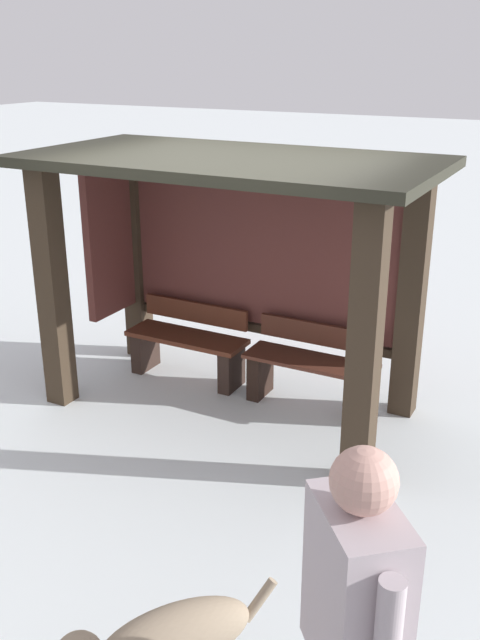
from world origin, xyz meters
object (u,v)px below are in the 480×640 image
bench_left_inside (188,345)px  person_walking (353,626)px  bench_center_inside (311,371)px  bus_shelter (229,229)px

bench_left_inside → person_walking: bearing=-50.4°
bench_center_inside → bench_left_inside: bearing=-179.9°
bench_center_inside → person_walking: (1.54, -3.40, 0.71)m
bench_center_inside → person_walking: bearing=-65.7°
bus_shelter → bench_left_inside: 1.37m
bus_shelter → bench_left_inside: bearing=162.3°
bus_shelter → person_walking: size_ratio=1.88×
bench_center_inside → person_walking: person_walking is taller
bench_left_inside → person_walking: size_ratio=0.66×
bench_center_inside → person_walking: size_ratio=0.66×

